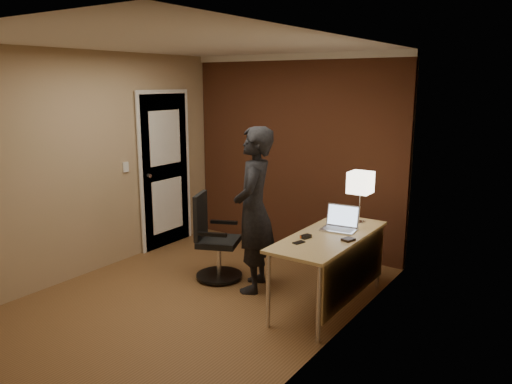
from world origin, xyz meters
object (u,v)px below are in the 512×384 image
at_px(phone, 299,242).
at_px(laptop, 341,223).
at_px(mouse, 306,236).
at_px(office_chair, 213,242).
at_px(desk_lamp, 361,183).
at_px(wallet, 348,240).
at_px(desk, 336,249).
at_px(person, 254,210).

bearing_deg(phone, laptop, 93.15).
height_order(mouse, office_chair, office_chair).
bearing_deg(desk_lamp, phone, -101.33).
distance_m(wallet, office_chair, 1.62).
xyz_separation_m(laptop, phone, (-0.13, -0.61, -0.06)).
height_order(mouse, phone, mouse).
bearing_deg(desk, desk_lamp, 90.73).
bearing_deg(mouse, office_chair, -172.14).
bearing_deg(office_chair, laptop, 12.41).
relative_size(desk_lamp, wallet, 4.86).
xyz_separation_m(mouse, phone, (0.02, -0.16, -0.01)).
bearing_deg(person, desk, 69.99).
xyz_separation_m(desk_lamp, mouse, (-0.20, -0.77, -0.40)).
height_order(laptop, person, person).
xyz_separation_m(desk, laptop, (-0.06, 0.23, 0.19)).
relative_size(mouse, person, 0.06).
bearing_deg(office_chair, desk, 2.81).
relative_size(desk, mouse, 15.00).
height_order(desk, office_chair, office_chair).
xyz_separation_m(desk, person, (-0.92, -0.05, 0.26)).
bearing_deg(desk_lamp, desk, -89.27).
distance_m(laptop, person, 0.90).
relative_size(phone, person, 0.07).
bearing_deg(mouse, wallet, 37.48).
xyz_separation_m(laptop, wallet, (0.21, -0.30, -0.05)).
xyz_separation_m(desk, office_chair, (-1.44, -0.07, -0.18)).
xyz_separation_m(mouse, office_chair, (-1.23, 0.15, -0.33)).
bearing_deg(desk, mouse, -133.62).
height_order(office_chair, person, person).
distance_m(desk_lamp, phone, 1.04).
height_order(wallet, person, person).
bearing_deg(desk_lamp, mouse, -104.68).
bearing_deg(desk_lamp, person, -146.55).
bearing_deg(laptop, desk_lamp, 79.85).
bearing_deg(phone, person, 170.15).
bearing_deg(phone, mouse, 110.41).
relative_size(mouse, wallet, 0.91).
bearing_deg(person, mouse, 53.29).
distance_m(laptop, office_chair, 1.46).
distance_m(laptop, mouse, 0.48).
bearing_deg(wallet, desk_lamp, 104.15).
bearing_deg(laptop, wallet, -54.59).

